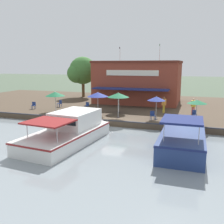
{
  "coord_description": "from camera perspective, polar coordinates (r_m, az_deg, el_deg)",
  "views": [
    {
      "loc": [
        21.96,
        7.47,
        5.95
      ],
      "look_at": [
        -1.0,
        -0.23,
        1.3
      ],
      "focal_mm": 40.0,
      "sensor_mm": 36.0,
      "label": 1
    }
  ],
  "objects": [
    {
      "name": "ground_plane",
      "position": [
        23.95,
        -0.25,
        -3.52
      ],
      "size": [
        220.0,
        220.0,
        0.0
      ],
      "primitive_type": "plane",
      "color": "#4C5B47"
    },
    {
      "name": "quay_deck",
      "position": [
        34.26,
        5.69,
        1.32
      ],
      "size": [
        22.0,
        56.0,
        0.6
      ],
      "primitive_type": "cube",
      "color": "#4C3D2D",
      "rests_on": "ground"
    },
    {
      "name": "quay_edge_fender",
      "position": [
        23.88,
        -0.17,
        -1.95
      ],
      "size": [
        0.2,
        50.4,
        0.1
      ],
      "primitive_type": "cube",
      "color": "#2D2D33",
      "rests_on": "quay_deck"
    },
    {
      "name": "waterfront_restaurant",
      "position": [
        36.23,
        6.12,
        6.94
      ],
      "size": [
        10.16,
        11.58,
        8.09
      ],
      "color": "brown",
      "rests_on": "quay_deck"
    },
    {
      "name": "patio_umbrella_near_quay_edge",
      "position": [
        27.66,
        1.6,
        3.86
      ],
      "size": [
        2.11,
        2.11,
        2.21
      ],
      "color": "#B7B7B7",
      "rests_on": "quay_deck"
    },
    {
      "name": "patio_umbrella_far_corner",
      "position": [
        25.15,
        1.45,
        3.89
      ],
      "size": [
        2.18,
        2.18,
        2.56
      ],
      "color": "#B7B7B7",
      "rests_on": "quay_deck"
    },
    {
      "name": "patio_umbrella_mid_patio_right",
      "position": [
        24.73,
        10.14,
        3.02
      ],
      "size": [
        1.75,
        1.75,
        2.3
      ],
      "color": "#B7B7B7",
      "rests_on": "quay_deck"
    },
    {
      "name": "patio_umbrella_back_row",
      "position": [
        26.62,
        -3.27,
        4.03
      ],
      "size": [
        2.24,
        2.24,
        2.46
      ],
      "color": "#B7B7B7",
      "rests_on": "quay_deck"
    },
    {
      "name": "patio_umbrella_mid_patio_left",
      "position": [
        29.14,
        -12.88,
        4.06
      ],
      "size": [
        2.22,
        2.22,
        2.31
      ],
      "color": "#B7B7B7",
      "rests_on": "quay_deck"
    },
    {
      "name": "patio_umbrella_by_entrance",
      "position": [
        23.8,
        18.87,
        2.21
      ],
      "size": [
        1.74,
        1.74,
        2.22
      ],
      "color": "#B7B7B7",
      "rests_on": "quay_deck"
    },
    {
      "name": "cafe_chair_facing_river",
      "position": [
        26.26,
        18.33,
        -0.38
      ],
      "size": [
        0.48,
        0.48,
        0.85
      ],
      "color": "navy",
      "rests_on": "quay_deck"
    },
    {
      "name": "cafe_chair_under_first_umbrella",
      "position": [
        24.68,
        9.28,
        -0.66
      ],
      "size": [
        0.59,
        0.59,
        0.85
      ],
      "color": "navy",
      "rests_on": "quay_deck"
    },
    {
      "name": "cafe_chair_far_corner_seat",
      "position": [
        30.26,
        -5.76,
        1.55
      ],
      "size": [
        0.51,
        0.51,
        0.85
      ],
      "color": "navy",
      "rests_on": "quay_deck"
    },
    {
      "name": "cafe_chair_mid_patio",
      "position": [
        32.41,
        -11.84,
        1.99
      ],
      "size": [
        0.56,
        0.56,
        0.85
      ],
      "color": "navy",
      "rests_on": "quay_deck"
    },
    {
      "name": "cafe_chair_back_row_seat",
      "position": [
        31.71,
        -17.49,
        1.52
      ],
      "size": [
        0.54,
        0.54,
        0.85
      ],
      "color": "navy",
      "rests_on": "quay_deck"
    },
    {
      "name": "person_at_quay_edge",
      "position": [
        28.3,
        11.79,
        2.09
      ],
      "size": [
        0.51,
        0.51,
        1.8
      ],
      "color": "gold",
      "rests_on": "quay_deck"
    },
    {
      "name": "person_mid_patio",
      "position": [
        28.19,
        18.1,
        1.64
      ],
      "size": [
        0.49,
        0.49,
        1.73
      ],
      "color": "#B23338",
      "rests_on": "quay_deck"
    },
    {
      "name": "motorboat_distant_upstream",
      "position": [
        18.61,
        15.9,
        -5.61
      ],
      "size": [
        8.11,
        2.89,
        2.58
      ],
      "color": "navy",
      "rests_on": "river_water"
    },
    {
      "name": "motorboat_mid_row",
      "position": [
        19.82,
        -8.91,
        -4.02
      ],
      "size": [
        9.69,
        4.33,
        2.26
      ],
      "color": "white",
      "rests_on": "river_water"
    },
    {
      "name": "tree_behind_restaurant",
      "position": [
        41.6,
        -7.03,
        9.22
      ],
      "size": [
        4.68,
        4.46,
        6.57
      ],
      "color": "brown",
      "rests_on": "quay_deck"
    }
  ]
}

